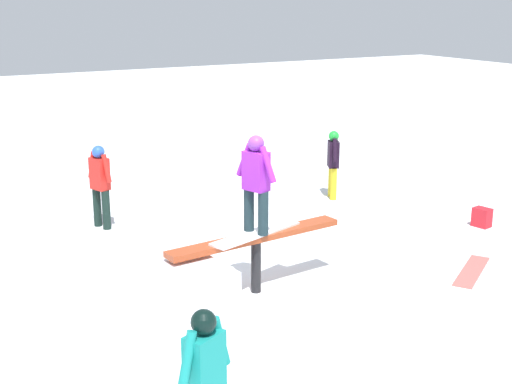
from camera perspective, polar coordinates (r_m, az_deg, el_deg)
name	(u,v)px	position (r m, az deg, el deg)	size (l,w,h in m)	color
ground_plane	(256,292)	(10.00, 0.00, -7.97)	(60.00, 60.00, 0.00)	white
rail_feature	(256,243)	(9.74, 0.00, -4.10)	(2.71, 0.54, 0.84)	black
snow_kicker_ramp	(148,296)	(9.09, -8.60, -8.22)	(1.80, 1.50, 0.70)	white
main_rider_on_rail	(256,187)	(9.50, 0.00, 0.42)	(1.52, 0.72, 1.37)	white
bystander_teal	(205,379)	(6.28, -4.12, -14.73)	(0.63, 0.34, 1.47)	navy
bystander_black	(333,161)	(14.37, 6.19, 2.50)	(0.35, 0.59, 1.38)	gold
bystander_red	(100,182)	(12.72, -12.37, 0.78)	(0.30, 0.63, 1.48)	black
loose_snowboard_coral	(472,271)	(11.14, 16.87, -6.08)	(1.35, 0.28, 0.02)	#EC635B
backpack_on_snow	(482,217)	(13.27, 17.62, -1.95)	(0.30, 0.22, 0.34)	red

